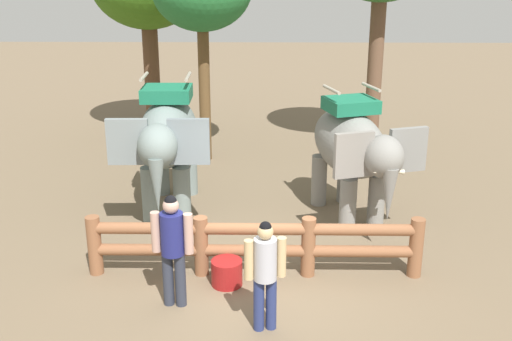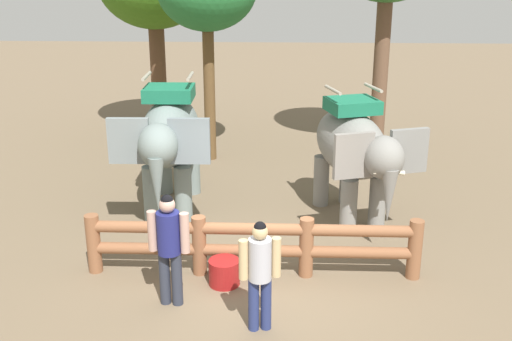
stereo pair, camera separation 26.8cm
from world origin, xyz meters
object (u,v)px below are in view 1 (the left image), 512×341
object	(u,v)px
elephant_near_left	(167,138)
elephant_center	(353,148)
tourist_man_in_blue	(265,268)
feed_bucket	(227,273)
tourist_woman_in_black	(173,243)
log_fence	(255,242)

from	to	relation	value
elephant_near_left	elephant_center	xyz separation A→B (m)	(3.77, -0.41, -0.08)
tourist_man_in_blue	feed_bucket	bearing A→B (deg)	116.41
elephant_center	tourist_woman_in_black	world-z (taller)	elephant_center
elephant_near_left	feed_bucket	distance (m)	3.72
tourist_woman_in_black	tourist_man_in_blue	bearing A→B (deg)	-24.63
log_fence	tourist_woman_in_black	world-z (taller)	tourist_woman_in_black
log_fence	elephant_center	distance (m)	3.20
log_fence	feed_bucket	size ratio (longest dim) A/B	10.98
elephant_center	feed_bucket	distance (m)	3.86
elephant_near_left	elephant_center	size ratio (longest dim) A/B	1.02
log_fence	tourist_woman_in_black	xyz separation A→B (m)	(-1.23, -0.99, 0.46)
feed_bucket	tourist_man_in_blue	bearing A→B (deg)	-63.59
elephant_center	tourist_woman_in_black	bearing A→B (deg)	-133.04
elephant_near_left	elephant_center	world-z (taller)	elephant_near_left
tourist_man_in_blue	tourist_woman_in_black	bearing A→B (deg)	155.37
log_fence	tourist_woman_in_black	size ratio (longest dim) A/B	3.10
tourist_woman_in_black	feed_bucket	bearing A→B (deg)	39.42
elephant_near_left	tourist_man_in_blue	bearing A→B (deg)	-65.33
elephant_near_left	tourist_woman_in_black	size ratio (longest dim) A/B	1.83
log_fence	feed_bucket	xyz separation A→B (m)	(-0.45, -0.36, -0.39)
elephant_near_left	tourist_man_in_blue	world-z (taller)	elephant_near_left
elephant_near_left	feed_bucket	size ratio (longest dim) A/B	6.47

